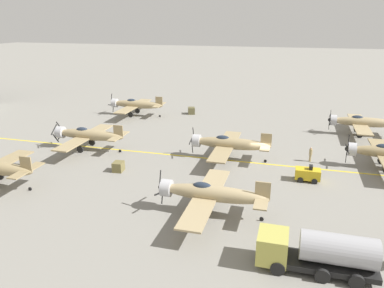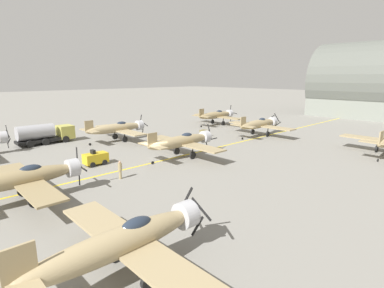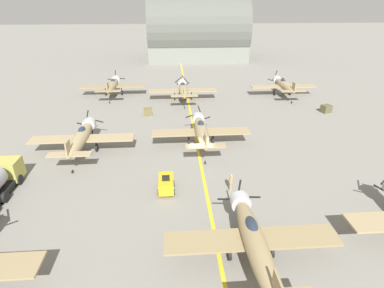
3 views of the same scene
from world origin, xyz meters
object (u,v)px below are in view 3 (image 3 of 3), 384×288
(hangar, at_px, (197,33))
(ground_crew_walking, at_px, (231,182))
(airplane_mid_left, at_px, (81,138))
(airplane_far_right, at_px, (284,85))
(tow_tractor, at_px, (166,184))
(supply_crate_by_tanker, at_px, (148,112))
(airplane_far_center, at_px, (183,89))
(airplane_near_center, at_px, (254,239))
(airplane_far_left, at_px, (113,85))
(airplane_mid_center, at_px, (201,131))
(supply_crate_mid_lane, at_px, (326,109))

(hangar, bearing_deg, ground_crew_walking, -92.30)
(airplane_mid_left, relative_size, ground_crew_walking, 6.68)
(airplane_far_right, distance_m, ground_crew_walking, 33.59)
(tow_tractor, height_order, supply_crate_by_tanker, tow_tractor)
(airplane_far_center, relative_size, airplane_near_center, 1.00)
(airplane_far_left, relative_size, airplane_near_center, 1.00)
(airplane_near_center, distance_m, hangar, 78.61)
(airplane_near_center, bearing_deg, airplane_mid_left, 126.67)
(airplane_mid_center, height_order, supply_crate_mid_lane, airplane_mid_center)
(airplane_mid_center, bearing_deg, supply_crate_by_tanker, 122.71)
(airplane_far_center, bearing_deg, airplane_far_left, 153.55)
(airplane_near_center, height_order, ground_crew_walking, airplane_near_center)
(airplane_far_center, height_order, supply_crate_mid_lane, airplane_far_center)
(tow_tractor, bearing_deg, supply_crate_mid_lane, 38.16)
(airplane_far_left, distance_m, hangar, 42.55)
(airplane_far_center, distance_m, supply_crate_by_tanker, 9.40)
(airplane_near_center, distance_m, ground_crew_walking, 8.62)
(airplane_far_right, xyz_separation_m, tow_tractor, (-21.67, -29.33, -1.22))
(airplane_far_center, bearing_deg, ground_crew_walking, -94.02)
(airplane_near_center, relative_size, ground_crew_walking, 6.68)
(airplane_far_left, bearing_deg, airplane_mid_center, -58.64)
(airplane_far_left, distance_m, ground_crew_walking, 35.90)
(supply_crate_by_tanker, bearing_deg, airplane_mid_center, -57.61)
(airplane_mid_center, bearing_deg, airplane_near_center, -84.49)
(airplane_far_right, xyz_separation_m, airplane_mid_left, (-31.50, -20.86, -0.00))
(airplane_mid_left, distance_m, supply_crate_by_tanker, 14.14)
(airplane_mid_center, relative_size, ground_crew_walking, 6.68)
(airplane_near_center, relative_size, supply_crate_by_tanker, 9.08)
(airplane_far_right, relative_size, airplane_near_center, 1.00)
(ground_crew_walking, bearing_deg, airplane_mid_center, 100.61)
(airplane_far_left, distance_m, supply_crate_mid_lane, 37.35)
(airplane_mid_center, distance_m, supply_crate_by_tanker, 13.53)
(airplane_mid_left, height_order, ground_crew_walking, airplane_mid_left)
(ground_crew_walking, relative_size, hangar, 0.06)
(airplane_near_center, xyz_separation_m, supply_crate_by_tanker, (-8.87, 29.69, -1.46))
(airplane_far_center, relative_size, supply_crate_by_tanker, 9.08)
(airplane_far_center, bearing_deg, airplane_mid_center, -96.26)
(airplane_near_center, relative_size, tow_tractor, 4.62)
(airplane_mid_left, relative_size, hangar, 0.43)
(tow_tractor, bearing_deg, supply_crate_by_tanker, 98.08)
(ground_crew_walking, bearing_deg, hangar, 87.70)
(airplane_far_left, xyz_separation_m, airplane_near_center, (15.93, -40.62, -0.00))
(ground_crew_walking, bearing_deg, supply_crate_mid_lane, 46.52)
(airplane_far_left, height_order, airplane_mid_left, airplane_far_left)
(airplane_far_center, height_order, hangar, hangar)
(ground_crew_walking, distance_m, supply_crate_by_tanker, 23.00)
(airplane_near_center, bearing_deg, supply_crate_mid_lane, 50.58)
(airplane_near_center, relative_size, supply_crate_mid_lane, 8.35)
(supply_crate_mid_lane, bearing_deg, tow_tractor, -141.84)
(airplane_near_center, bearing_deg, hangar, 82.39)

